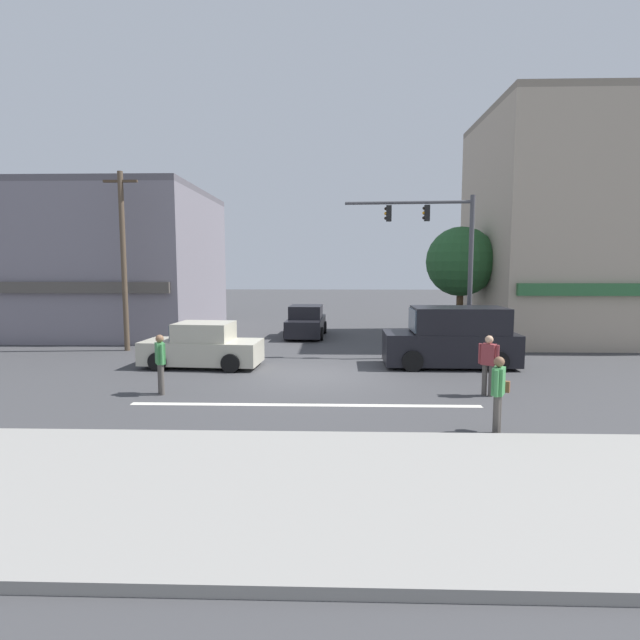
{
  "coord_description": "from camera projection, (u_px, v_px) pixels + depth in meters",
  "views": [
    {
      "loc": [
        0.75,
        -15.94,
        3.54
      ],
      "look_at": [
        0.23,
        2.0,
        1.6
      ],
      "focal_mm": 28.0,
      "sensor_mm": 36.0,
      "label": 1
    }
  ],
  "objects": [
    {
      "name": "pedestrian_foreground_with_bag",
      "position": [
        498.0,
        390.0,
        10.46
      ],
      "size": [
        0.52,
        0.64,
        1.67
      ],
      "color": "#4C4742",
      "rests_on": "ground"
    },
    {
      "name": "building_right_corner",
      "position": [
        610.0,
        227.0,
        23.89
      ],
      "size": [
        12.16,
        8.4,
        10.8
      ],
      "color": "tan",
      "rests_on": "ground"
    },
    {
      "name": "utility_pole_near_left",
      "position": [
        124.0,
        259.0,
        20.62
      ],
      "size": [
        1.4,
        0.22,
        7.38
      ],
      "color": "brown",
      "rests_on": "ground"
    },
    {
      "name": "sedan_approaching_near",
      "position": [
        203.0,
        347.0,
        17.55
      ],
      "size": [
        4.22,
        2.12,
        1.58
      ],
      "color": "#B7B29E",
      "rests_on": "ground"
    },
    {
      "name": "ground_plane",
      "position": [
        311.0,
        375.0,
        16.24
      ],
      "size": [
        120.0,
        120.0,
        0.0
      ],
      "primitive_type": "plane",
      "color": "#3D3D3F"
    },
    {
      "name": "van_crossing_center",
      "position": [
        453.0,
        338.0,
        17.58
      ],
      "size": [
        4.62,
        2.09,
        2.11
      ],
      "color": "black",
      "rests_on": "ground"
    },
    {
      "name": "pedestrian_mid_crossing",
      "position": [
        160.0,
        361.0,
        13.76
      ],
      "size": [
        0.37,
        0.51,
        1.67
      ],
      "color": "#4C4742",
      "rests_on": "ground"
    },
    {
      "name": "building_left_block",
      "position": [
        92.0,
        262.0,
        26.95
      ],
      "size": [
        12.4,
        10.07,
        7.54
      ],
      "color": "slate",
      "rests_on": "ground"
    },
    {
      "name": "sedan_crossing_leftbound",
      "position": [
        306.0,
        323.0,
        25.12
      ],
      "size": [
        2.02,
        4.17,
        1.58
      ],
      "color": "black",
      "rests_on": "ground"
    },
    {
      "name": "pedestrian_far_side",
      "position": [
        488.0,
        362.0,
        13.59
      ],
      "size": [
        0.47,
        0.39,
        1.67
      ],
      "color": "#4C4742",
      "rests_on": "ground"
    },
    {
      "name": "street_tree",
      "position": [
        461.0,
        262.0,
        23.59
      ],
      "size": [
        3.28,
        3.28,
        5.4
      ],
      "color": "#4C3823",
      "rests_on": "ground"
    },
    {
      "name": "lane_marking_stripe",
      "position": [
        305.0,
        405.0,
        12.76
      ],
      "size": [
        9.0,
        0.24,
        0.01
      ],
      "primitive_type": "cube",
      "color": "silver",
      "rests_on": "ground"
    },
    {
      "name": "sidewalk_curb",
      "position": [
        286.0,
        489.0,
        7.79
      ],
      "size": [
        40.0,
        5.0,
        0.16
      ],
      "primitive_type": "cube",
      "color": "gray",
      "rests_on": "ground"
    },
    {
      "name": "traffic_light_mast",
      "position": [
        445.0,
        249.0,
        19.01
      ],
      "size": [
        4.88,
        0.49,
        6.2
      ],
      "color": "#47474C",
      "rests_on": "ground"
    }
  ]
}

